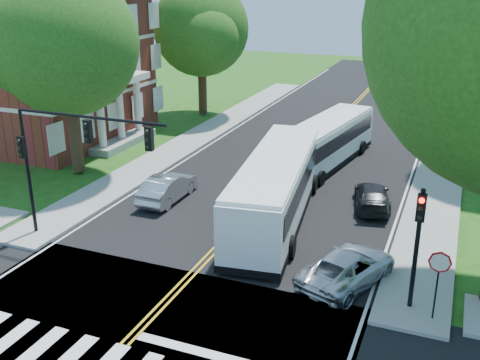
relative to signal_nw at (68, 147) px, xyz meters
The scene contains 18 objects.
road 13.69m from the signal_nw, 63.16° to the left, with size 14.00×96.00×0.01m, color black.
center_line 17.20m from the signal_nw, 69.39° to the left, with size 0.36×70.00×0.01m, color gold.
edge_line_w 16.20m from the signal_nw, 93.47° to the left, with size 0.12×70.00×0.01m, color silver.
edge_line_e 20.54m from the signal_nw, 50.90° to the left, with size 0.12×70.00×0.01m, color silver.
stop_bar 11.40m from the signal_nw, 27.30° to the right, with size 6.60×0.40×0.01m, color silver.
sidewalk_nw 19.22m from the signal_nw, 97.50° to the left, with size 2.60×40.00×0.15m, color gray.
sidewalk_ne 23.75m from the signal_nw, 52.69° to the left, with size 2.60×40.00×0.15m, color gray.
tree_west_near 9.96m from the signal_nw, 126.70° to the left, with size 8.00×8.00×11.40m.
tree_west_far 24.27m from the signal_nw, 102.31° to the left, with size 7.60×7.60×10.67m.
brick_building 21.08m from the signal_nw, 139.86° to the left, with size 20.00×13.00×10.80m.
signal_nw is the anchor object (origin of this frame).
signal_ne 14.13m from the signal_nw, ahead, with size 0.30×0.46×4.40m.
stop_sign 15.05m from the signal_nw, ahead, with size 0.76×0.08×2.53m.
bus_lead 9.59m from the signal_nw, 38.17° to the left, with size 4.25×12.35×3.13m.
bus_follow 16.41m from the signal_nw, 62.53° to the left, with size 4.02×11.08×2.80m.
hatchback 7.02m from the signal_nw, 77.70° to the left, with size 1.47×4.21×1.39m, color #B4B6BB.
suv 12.27m from the signal_nw, ahead, with size 2.13×4.63×1.29m, color silver.
dark_sedan 14.82m from the signal_nw, 38.18° to the left, with size 1.67×4.11×1.19m, color black.
Camera 1 is at (8.99, -11.46, 11.12)m, focal length 42.00 mm.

